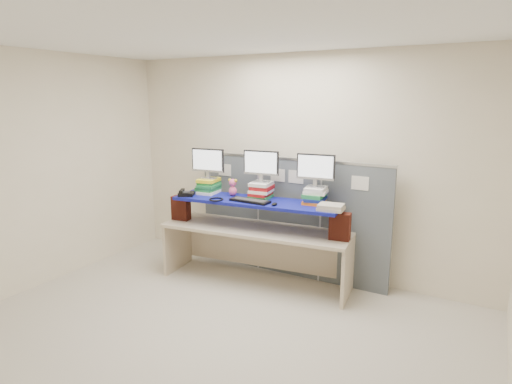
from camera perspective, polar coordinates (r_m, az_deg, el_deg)
The scene contains 18 objects.
room at distance 3.82m, azimuth -6.89°, elevation -0.53°, with size 5.00×4.00×2.80m.
cubicle_partition at distance 5.47m, azimuth 4.40°, elevation -3.30°, with size 2.60×0.06×1.53m.
desk at distance 5.27m, azimuth 0.00°, elevation -6.25°, with size 2.38×0.94×0.70m.
brick_pier_left at distance 5.61m, azimuth -9.97°, elevation -2.12°, with size 0.23×0.12×0.31m, color maroon.
brick_pier_right at distance 4.84m, azimuth 11.13°, elevation -4.52°, with size 0.23×0.12×0.31m, color maroon.
blue_board at distance 5.14m, azimuth 0.00°, elevation -1.29°, with size 2.03×0.51×0.04m, color #10097A.
book_stack_left at distance 5.53m, azimuth -6.34°, elevation 0.81°, with size 0.27×0.33×0.19m.
book_stack_center at distance 5.21m, azimuth 0.69°, elevation 0.25°, with size 0.28×0.32×0.20m.
book_stack_right at distance 5.00m, azimuth 7.89°, elevation -0.45°, with size 0.29×0.32×0.19m.
monitor_left at distance 5.47m, azimuth -6.44°, elevation 4.03°, with size 0.45×0.15×0.39m.
monitor_center at distance 5.15m, azimuth 0.68°, elevation 3.70°, with size 0.45×0.15×0.39m.
monitor_right at distance 4.94m, azimuth 7.96°, elevation 3.12°, with size 0.45×0.15×0.39m.
keyboard at distance 5.04m, azimuth -0.82°, elevation -1.17°, with size 0.50×0.18×0.03m.
mouse at distance 4.88m, azimuth 2.47°, elevation -1.61°, with size 0.06×0.10×0.03m, color black.
desk_phone at distance 5.43m, azimuth -9.36°, elevation -0.19°, with size 0.24×0.23×0.08m.
headset at distance 5.15m, azimuth -5.33°, elevation -0.98°, with size 0.18×0.18×0.02m, color black.
plush_toy at distance 5.35m, azimuth -3.12°, elevation 0.66°, with size 0.13×0.09×0.22m.
binder_stack at distance 4.75m, azimuth 9.97°, elevation -2.01°, with size 0.30×0.25×0.07m.
Camera 1 is at (2.22, -2.99, 2.26)m, focal length 30.00 mm.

